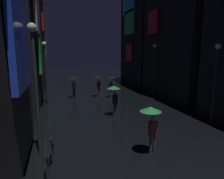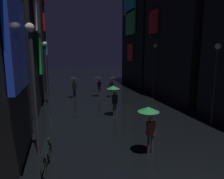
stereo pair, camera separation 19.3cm
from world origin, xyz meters
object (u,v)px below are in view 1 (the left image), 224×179
Objects in this scene: streetlamp_left_far at (46,66)px; streetlamp_right_near at (216,74)px; pedestrian_foreground_right_green at (114,92)px; streetlamp_right_far at (154,64)px; pedestrian_far_right_black at (98,80)px; streetlamp_left_near at (35,76)px; pedestrian_near_crossing_black at (73,81)px; pedestrian_midstreet_left_black at (112,81)px; bicycle_parked_at_storefront at (49,159)px; pedestrian_midstreet_centre_green at (151,117)px.

streetlamp_right_near is (10.00, -7.62, -0.19)m from streetlamp_left_far.
streetlamp_right_far is (5.44, 4.81, 1.59)m from pedestrian_foreground_right_green.
pedestrian_far_right_black is 0.39× the size of streetlamp_left_near.
pedestrian_foreground_right_green is at bearing -70.51° from pedestrian_near_crossing_black.
pedestrian_midstreet_left_black is 1.17× the size of bicycle_parked_at_storefront.
pedestrian_far_right_black and pedestrian_midstreet_left_black have the same top height.
pedestrian_near_crossing_black is 1.00× the size of pedestrian_midstreet_left_black.
streetlamp_left_near reaches higher than bicycle_parked_at_storefront.
pedestrian_foreground_right_green and pedestrian_midstreet_left_black have the same top height.
pedestrian_far_right_black is at bearing 164.52° from streetlamp_right_far.
pedestrian_midstreet_centre_green is at bearing -155.18° from streetlamp_right_near.
streetlamp_left_near is at bearing -172.34° from streetlamp_right_near.
streetlamp_left_far is at bearing 134.96° from pedestrian_foreground_right_green.
pedestrian_foreground_right_green is at bearing -103.82° from pedestrian_midstreet_left_black.
streetlamp_right_far reaches higher than bicycle_parked_at_storefront.
pedestrian_near_crossing_black is at bearing 167.72° from pedestrian_midstreet_left_black.
pedestrian_far_right_black is 12.65m from bicycle_parked_at_storefront.
streetlamp_left_far is at bearing -160.17° from pedestrian_far_right_black.
pedestrian_foreground_right_green is at bearing 53.16° from bicycle_parked_at_storefront.
pedestrian_far_right_black is at bearing 88.52° from pedestrian_foreground_right_green.
pedestrian_midstreet_centre_green is 11.23m from streetlamp_left_far.
bicycle_parked_at_storefront is 10.53m from streetlamp_left_far.
streetlamp_right_far reaches higher than pedestrian_near_crossing_black.
pedestrian_midstreet_left_black is at bearing -12.28° from pedestrian_near_crossing_black.
streetlamp_left_far is (-4.72, -1.70, 1.61)m from pedestrian_far_right_black.
streetlamp_left_near is at bearing -136.07° from pedestrian_foreground_right_green.
pedestrian_midstreet_centre_green is 0.41× the size of streetlamp_left_far.
streetlamp_left_far is at bearing 114.23° from pedestrian_midstreet_centre_green.
streetlamp_right_near reaches higher than pedestrian_midstreet_left_black.
streetlamp_left_far is at bearing -142.40° from pedestrian_near_crossing_black.
bicycle_parked_at_storefront is 3.26m from streetlamp_left_near.
pedestrian_far_right_black is at bearing 149.59° from pedestrian_midstreet_left_black.
streetlamp_left_far reaches higher than pedestrian_midstreet_centre_green.
pedestrian_far_right_black is 5.28m from streetlamp_left_far.
streetlamp_right_far is at bearing 41.50° from pedestrian_foreground_right_green.
pedestrian_far_right_black is at bearing -1.88° from pedestrian_near_crossing_black.
pedestrian_midstreet_left_black is at bearing 59.22° from streetlamp_left_near.
streetlamp_left_far reaches higher than pedestrian_far_right_black.
pedestrian_foreground_right_green is 6.27m from pedestrian_far_right_black.
pedestrian_foreground_right_green is 1.00× the size of pedestrian_far_right_black.
streetlamp_right_far is 0.99× the size of streetlamp_left_far.
pedestrian_far_right_black is (0.16, 11.84, 0.00)m from pedestrian_midstreet_centre_green.
bicycle_parked_at_storefront is 0.35× the size of streetlamp_left_far.
streetlamp_left_near reaches higher than streetlamp_left_far.
pedestrian_near_crossing_black is at bearing 80.87° from bicycle_parked_at_storefront.
streetlamp_right_far is (5.44, 10.38, 1.59)m from pedestrian_midstreet_centre_green.
streetlamp_left_far is (-5.93, -1.00, 1.61)m from pedestrian_midstreet_left_black.
streetlamp_right_far reaches higher than pedestrian_midstreet_left_black.
pedestrian_far_right_black is at bearing 66.11° from streetlamp_left_near.
pedestrian_far_right_black is 11.80m from streetlamp_left_near.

